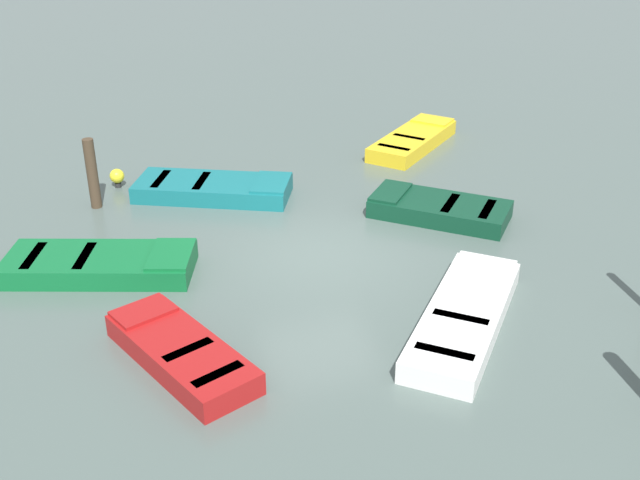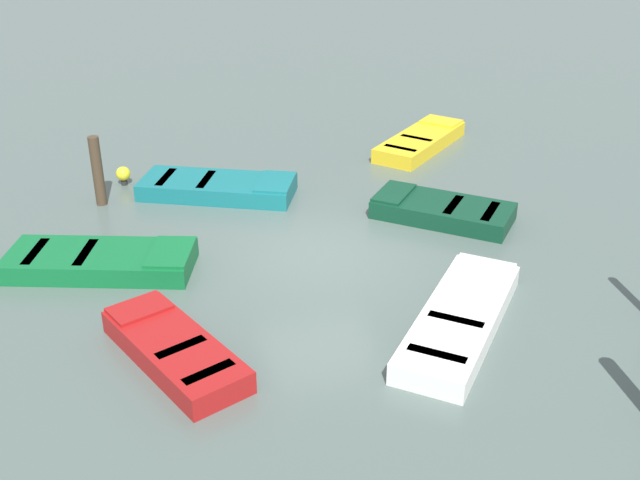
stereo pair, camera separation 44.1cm
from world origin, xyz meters
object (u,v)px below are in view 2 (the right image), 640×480
rowboat_dark_green (442,210)px  rowboat_yellow (421,141)px  rowboat_green (102,260)px  rowboat_teal (219,187)px  rowboat_white (460,318)px  marker_buoy (123,174)px  mooring_piling_far_left (98,171)px  rowboat_red (174,349)px

rowboat_dark_green → rowboat_yellow: size_ratio=0.95×
rowboat_green → rowboat_teal: bearing=65.9°
rowboat_white → rowboat_yellow: size_ratio=1.12×
rowboat_dark_green → marker_buoy: 8.01m
rowboat_dark_green → rowboat_yellow: bearing=-65.8°
rowboat_dark_green → rowboat_white: bearing=111.0°
rowboat_white → rowboat_dark_green: 4.62m
mooring_piling_far_left → marker_buoy: bearing=153.2°
rowboat_green → mooring_piling_far_left: 3.44m
rowboat_red → marker_buoy: marker_buoy is taller
rowboat_green → rowboat_red: bearing=-55.3°
rowboat_white → rowboat_yellow: bearing=22.0°
rowboat_teal → rowboat_yellow: bearing=41.0°
rowboat_red → rowboat_yellow: bearing=-65.8°
rowboat_teal → rowboat_dark_green: same height
rowboat_red → rowboat_green: bearing=-6.1°
rowboat_dark_green → marker_buoy: bearing=10.5°
rowboat_teal → rowboat_yellow: same height
rowboat_teal → marker_buoy: marker_buoy is taller
rowboat_teal → mooring_piling_far_left: mooring_piling_far_left is taller
rowboat_dark_green → rowboat_red: bearing=72.1°
rowboat_teal → rowboat_green: size_ratio=1.01×
rowboat_white → rowboat_dark_green: (-4.37, 1.51, 0.00)m
rowboat_teal → mooring_piling_far_left: size_ratio=2.37×
rowboat_dark_green → rowboat_green: (0.53, -7.54, -0.00)m
rowboat_white → rowboat_red: bearing=125.4°
mooring_piling_far_left → marker_buoy: size_ratio=3.52×
rowboat_red → rowboat_dark_green: same height
rowboat_red → rowboat_yellow: 11.57m
rowboat_teal → marker_buoy: 2.57m
mooring_piling_far_left → rowboat_dark_green: bearing=69.3°
rowboat_white → marker_buoy: 9.95m
rowboat_white → marker_buoy: size_ratio=8.10×
rowboat_dark_green → rowboat_yellow: 4.77m
rowboat_teal → marker_buoy: (-1.27, -2.23, 0.07)m
rowboat_red → rowboat_dark_green: 7.58m
rowboat_red → rowboat_yellow: size_ratio=0.95×
rowboat_green → mooring_piling_far_left: (-3.38, 0.01, 0.63)m
rowboat_teal → rowboat_white: 7.75m
marker_buoy → rowboat_green: bearing=-7.2°
rowboat_white → mooring_piling_far_left: (-7.21, -6.02, 0.63)m
rowboat_white → rowboat_green: 7.14m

